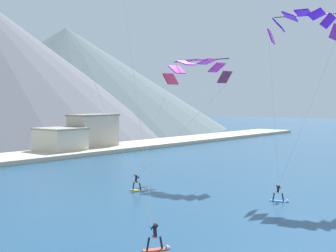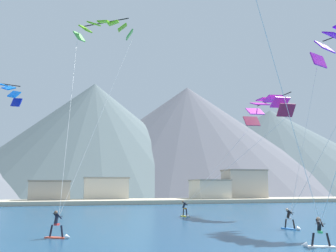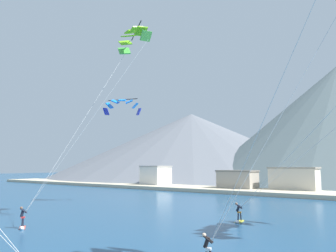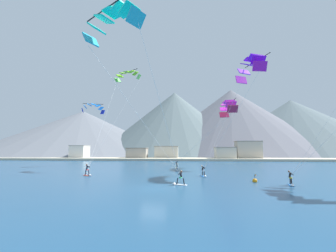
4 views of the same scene
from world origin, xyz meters
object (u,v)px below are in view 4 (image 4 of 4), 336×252
kitesurfer_mid_center (179,181)px  kitesurfer_far_left (88,172)px  kitesurfer_far_right (204,173)px  parafoil_kite_near_lead (228,107)px  parafoil_kite_far_left (127,75)px  parafoil_kite_far_right (251,66)px  kitesurfer_near_trail (291,181)px  race_marker_buoy (255,181)px  kitesurfer_near_lead (177,166)px  parafoil_kite_mid_center (112,21)px  parafoil_kite_distant_high_outer (93,107)px

kitesurfer_mid_center → kitesurfer_far_left: 15.23m
kitesurfer_far_right → parafoil_kite_near_lead: size_ratio=0.15×
kitesurfer_far_left → parafoil_kite_far_left: bearing=71.1°
parafoil_kite_near_lead → parafoil_kite_far_right: 12.78m
kitesurfer_mid_center → parafoil_kite_far_left: (-10.41, 16.11, 17.59)m
kitesurfer_near_trail → race_marker_buoy: 3.91m
kitesurfer_far_left → parafoil_kite_far_left: size_ratio=0.10×
kitesurfer_near_trail → parafoil_kite_far_right: 18.18m
kitesurfer_near_lead → parafoil_kite_near_lead: 15.88m
parafoil_kite_mid_center → kitesurfer_far_right: bearing=62.2°
kitesurfer_far_right → parafoil_kite_far_right: (7.47, 1.50, 16.05)m
kitesurfer_near_lead → kitesurfer_near_trail: size_ratio=1.00×
kitesurfer_near_lead → parafoil_kite_far_right: parafoil_kite_far_right is taller
kitesurfer_near_lead → parafoil_kite_mid_center: parafoil_kite_mid_center is taller
kitesurfer_mid_center → kitesurfer_far_left: kitesurfer_far_left is taller
kitesurfer_near_trail → parafoil_kite_distant_high_outer: bearing=143.1°
kitesurfer_near_lead → kitesurfer_near_trail: (13.18, -19.85, -0.08)m
kitesurfer_near_trail → parafoil_kite_mid_center: parafoil_kite_mid_center is taller
parafoil_kite_far_right → race_marker_buoy: size_ratio=16.19×
kitesurfer_near_trail → kitesurfer_far_left: kitesurfer_far_left is taller
parafoil_kite_mid_center → parafoil_kite_far_right: (15.82, 17.31, 2.20)m
kitesurfer_near_lead → kitesurfer_mid_center: size_ratio=1.01×
kitesurfer_far_right → parafoil_kite_far_right: parafoil_kite_far_right is taller
kitesurfer_mid_center → parafoil_kite_distant_high_outer: size_ratio=0.37×
parafoil_kite_mid_center → race_marker_buoy: 22.82m
kitesurfer_far_left → parafoil_kite_near_lead: bearing=31.3°
kitesurfer_near_trail → kitesurfer_far_left: (-25.67, 6.55, 0.08)m
parafoil_kite_mid_center → kitesurfer_far_left: bearing=118.9°
parafoil_kite_near_lead → race_marker_buoy: (-0.42, -18.24, -12.32)m
kitesurfer_far_right → parafoil_kite_mid_center: parafoil_kite_mid_center is taller
parafoil_kite_distant_high_outer → parafoil_kite_far_right: bearing=-27.3°
parafoil_kite_mid_center → parafoil_kite_far_left: (-5.37, 24.53, 3.74)m
parafoil_kite_far_left → race_marker_buoy: parafoil_kite_far_left is taller
kitesurfer_near_lead → parafoil_kite_distant_high_outer: size_ratio=0.38×
race_marker_buoy → kitesurfer_near_lead: bearing=119.7°
kitesurfer_far_left → parafoil_kite_near_lead: 29.38m
parafoil_kite_far_left → kitesurfer_mid_center: bearing=-57.1°
kitesurfer_mid_center → kitesurfer_far_left: bearing=152.7°
kitesurfer_near_lead → parafoil_kite_mid_center: bearing=-97.9°
kitesurfer_near_lead → race_marker_buoy: size_ratio=1.74×
kitesurfer_near_trail → parafoil_kite_near_lead: size_ratio=0.15×
kitesurfer_near_trail → kitesurfer_far_left: bearing=165.7°
parafoil_kite_near_lead → parafoil_kite_far_left: size_ratio=0.69×
race_marker_buoy → parafoil_kite_far_right: bearing=73.8°
kitesurfer_mid_center → race_marker_buoy: 9.39m
kitesurfer_far_left → race_marker_buoy: 22.92m
kitesurfer_near_lead → parafoil_kite_mid_center: 32.08m
kitesurfer_near_lead → kitesurfer_mid_center: bearing=-87.1°
kitesurfer_far_right → parafoil_kite_distant_high_outer: (-24.18, 17.80, 13.13)m
parafoil_kite_distant_high_outer → parafoil_kite_mid_center: bearing=-64.8°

